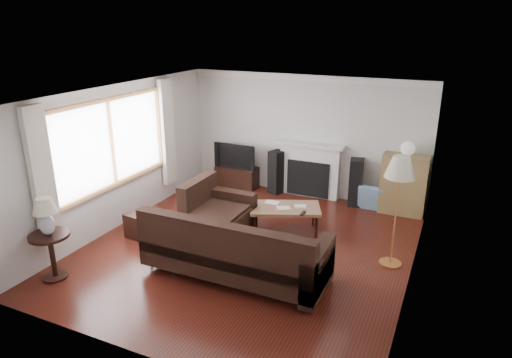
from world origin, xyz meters
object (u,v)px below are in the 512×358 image
at_px(coffee_table, 285,219).
at_px(bookshelf, 404,185).
at_px(floor_lamp, 396,212).
at_px(tv_stand, 237,177).
at_px(sectional_sofa, 236,247).
at_px(side_table, 52,256).

bearing_deg(coffee_table, bookshelf, 20.96).
relative_size(bookshelf, floor_lamp, 0.67).
distance_m(tv_stand, coffee_table, 2.44).
bearing_deg(bookshelf, sectional_sofa, -119.01).
distance_m(coffee_table, side_table, 3.73).
bearing_deg(bookshelf, coffee_table, -135.93).
distance_m(bookshelf, sectional_sofa, 3.83).
bearing_deg(sectional_sofa, floor_lamp, 32.39).
bearing_deg(coffee_table, sectional_sofa, -117.07).
xyz_separation_m(bookshelf, coffee_table, (-1.74, -1.69, -0.34)).
relative_size(tv_stand, coffee_table, 0.77).
distance_m(coffee_table, floor_lamp, 2.02).
height_order(bookshelf, sectional_sofa, bookshelf).
relative_size(floor_lamp, side_table, 2.48).
xyz_separation_m(floor_lamp, side_table, (-4.34, -2.40, -0.51)).
xyz_separation_m(sectional_sofa, coffee_table, (0.12, 1.66, -0.23)).
relative_size(sectional_sofa, coffee_table, 2.39).
bearing_deg(bookshelf, side_table, -133.12).
xyz_separation_m(tv_stand, side_table, (-0.68, -4.47, 0.12)).
distance_m(tv_stand, side_table, 4.52).
height_order(bookshelf, side_table, bookshelf).
bearing_deg(sectional_sofa, tv_stand, 116.59).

